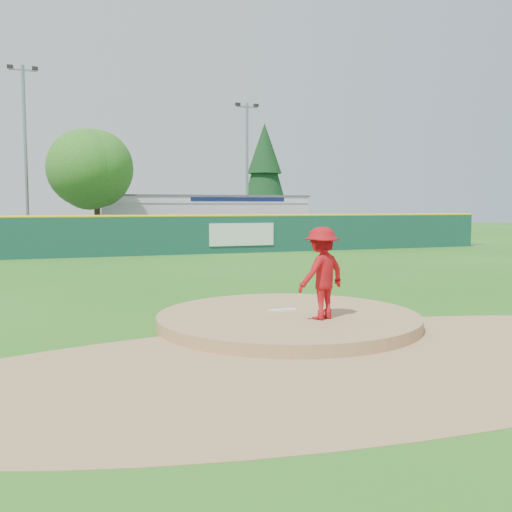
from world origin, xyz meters
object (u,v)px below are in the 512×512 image
object	(u,v)px
pool_building_grp	(198,217)
light_pole_right	(247,165)
pitcher	(322,273)
conifer_tree	(264,171)
deciduous_tree	(96,172)
van	(212,236)
light_pole_left	(25,148)

from	to	relation	value
pool_building_grp	light_pole_right	world-z (taller)	light_pole_right
pitcher	conifer_tree	size ratio (longest dim) A/B	0.19
conifer_tree	light_pole_right	xyz separation A→B (m)	(-4.00, -7.00, 0.00)
conifer_tree	deciduous_tree	bearing A→B (deg)	-143.75
van	deciduous_tree	size ratio (longest dim) A/B	0.75
pitcher	pool_building_grp	size ratio (longest dim) A/B	0.12
light_pole_left	conifer_tree	bearing A→B (deg)	25.35
pool_building_grp	deciduous_tree	bearing A→B (deg)	-138.84
pool_building_grp	light_pole_right	distance (m)	5.75
light_pole_left	pool_building_grp	bearing A→B (deg)	22.60
deciduous_tree	light_pole_left	distance (m)	4.72
deciduous_tree	light_pole_right	distance (m)	11.75
pitcher	van	size ratio (longest dim) A/B	0.33
conifer_tree	pitcher	bearing A→B (deg)	-108.92
pitcher	deciduous_tree	bearing A→B (deg)	-106.53
pitcher	deciduous_tree	world-z (taller)	deciduous_tree
van	deciduous_tree	distance (m)	8.28
conifer_tree	light_pole_right	bearing A→B (deg)	-119.74
deciduous_tree	light_pole_left	size ratio (longest dim) A/B	0.67
van	pool_building_grp	bearing A→B (deg)	-22.11
pitcher	van	world-z (taller)	pitcher
conifer_tree	light_pole_right	distance (m)	8.06
deciduous_tree	light_pole_right	xyz separation A→B (m)	(11.00, 4.00, 0.99)
conifer_tree	van	bearing A→B (deg)	-120.45
conifer_tree	light_pole_left	xyz separation A→B (m)	(-19.00, -9.00, 0.51)
pool_building_grp	deciduous_tree	xyz separation A→B (m)	(-8.00, -6.99, 2.89)
pool_building_grp	conifer_tree	distance (m)	8.95
conifer_tree	light_pole_left	distance (m)	21.03
deciduous_tree	light_pole_right	world-z (taller)	light_pole_right
pitcher	conifer_tree	distance (m)	39.10
pool_building_grp	light_pole_right	bearing A→B (deg)	-44.95
conifer_tree	light_pole_left	bearing A→B (deg)	-154.65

